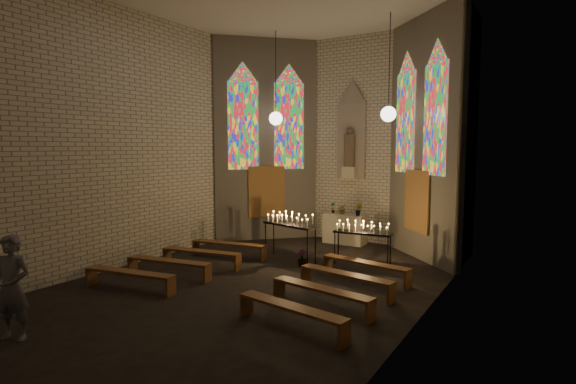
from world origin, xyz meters
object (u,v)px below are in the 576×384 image
object	(u,v)px
aisle_flower_pot	(302,258)
votive_stand_left	(290,222)
votive_stand_right	(362,230)
visitor	(12,287)
altar	(345,229)

from	to	relation	value
aisle_flower_pot	votive_stand_left	distance (m)	1.19
votive_stand_left	votive_stand_right	bearing A→B (deg)	26.83
votive_stand_left	aisle_flower_pot	bearing A→B (deg)	-20.15
aisle_flower_pot	votive_stand_right	world-z (taller)	votive_stand_right
aisle_flower_pot	visitor	distance (m)	6.92
altar	votive_stand_right	world-z (taller)	votive_stand_right
votive_stand_left	visitor	xyz separation A→B (m)	(-1.25, -7.05, -0.23)
aisle_flower_pot	votive_stand_left	world-z (taller)	votive_stand_left
aisle_flower_pot	votive_stand_right	bearing A→B (deg)	34.02
votive_stand_left	votive_stand_right	xyz separation A→B (m)	(2.03, 0.49, -0.13)
votive_stand_left	votive_stand_right	world-z (taller)	votive_stand_left
votive_stand_right	visitor	xyz separation A→B (m)	(-3.28, -7.54, -0.10)
visitor	votive_stand_right	bearing A→B (deg)	44.59
votive_stand_right	votive_stand_left	bearing A→B (deg)	-171.45
altar	votive_stand_left	xyz separation A→B (m)	(-0.44, -2.90, 0.63)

